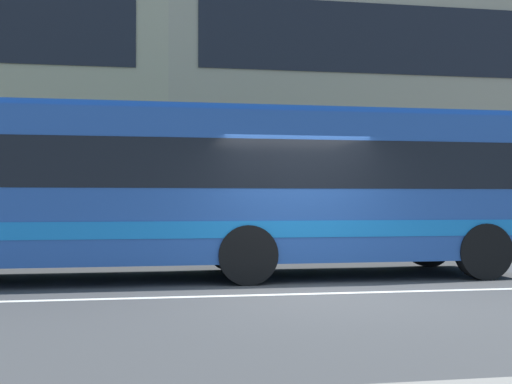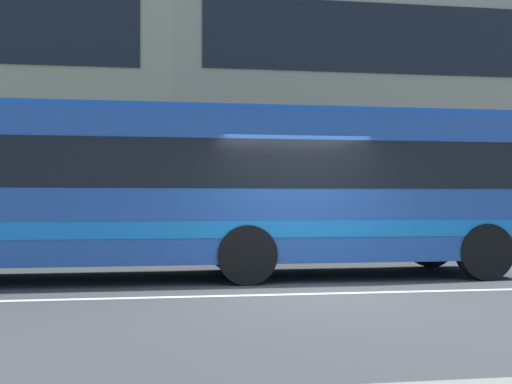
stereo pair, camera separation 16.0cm
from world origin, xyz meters
TOP-DOWN VIEW (x-y plane):
  - ground_plane at (0.00, 0.00)m, footprint 160.00×160.00m
  - lane_centre_line at (0.00, 0.00)m, footprint 60.00×0.16m
  - hedge_row_far at (-3.74, 5.95)m, footprint 22.29×1.10m
  - apartment_block_right at (9.97, 16.68)m, footprint 23.66×11.19m
  - transit_bus at (-1.61, 2.32)m, footprint 12.03×2.58m

SIDE VIEW (x-z plane):
  - ground_plane at x=0.00m, z-range 0.00..0.00m
  - lane_centre_line at x=0.00m, z-range 0.00..0.01m
  - hedge_row_far at x=-3.74m, z-range 0.00..0.77m
  - transit_bus at x=-1.61m, z-range 0.16..3.20m
  - apartment_block_right at x=9.97m, z-range 0.00..11.82m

